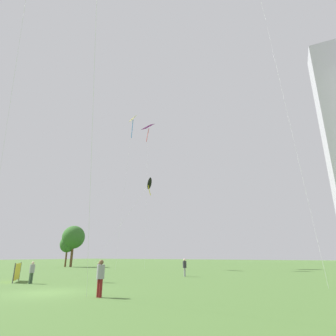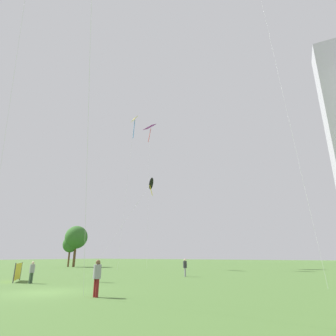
{
  "view_description": "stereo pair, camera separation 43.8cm",
  "coord_description": "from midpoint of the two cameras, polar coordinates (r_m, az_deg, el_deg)",
  "views": [
    {
      "loc": [
        14.87,
        -10.99,
        2.03
      ],
      "look_at": [
        0.77,
        12.41,
        10.83
      ],
      "focal_mm": 29.15,
      "sensor_mm": 36.0,
      "label": 1
    },
    {
      "loc": [
        15.24,
        -10.76,
        2.03
      ],
      "look_at": [
        0.77,
        12.41,
        10.83
      ],
      "focal_mm": 29.15,
      "sensor_mm": 36.0,
      "label": 2
    }
  ],
  "objects": [
    {
      "name": "person_standing_3",
      "position": [
        24.83,
        -27.04,
        -18.6
      ],
      "size": [
        0.35,
        0.35,
        1.6
      ],
      "rotation": [
        0.0,
        0.0,
        4.73
      ],
      "color": "#3F593F",
      "rests_on": "ground"
    },
    {
      "name": "ground",
      "position": [
        18.68,
        -24.96,
        -22.58
      ],
      "size": [
        280.0,
        280.0,
        0.0
      ],
      "primitive_type": "plane",
      "color": "#476B30"
    },
    {
      "name": "event_banner",
      "position": [
        27.08,
        -29.42,
        -18.35
      ],
      "size": [
        2.06,
        1.78,
        1.48
      ],
      "color": "#4C4C4C",
      "rests_on": "ground"
    },
    {
      "name": "kite_flying_3",
      "position": [
        59.36,
        -4.48,
        8.4
      ],
      "size": [
        4.3,
        5.47,
        29.39
      ],
      "color": "silver",
      "rests_on": "ground"
    },
    {
      "name": "kite_flying_5",
      "position": [
        47.03,
        -4.17,
        -3.27
      ],
      "size": [
        8.99,
        6.16,
        14.85
      ],
      "color": "silver",
      "rests_on": "ground"
    },
    {
      "name": "park_tree_2",
      "position": [
        58.05,
        -20.49,
        -14.7
      ],
      "size": [
        2.81,
        2.81,
        5.73
      ],
      "color": "brown",
      "rests_on": "ground"
    },
    {
      "name": "person_standing_2",
      "position": [
        24.1,
        -14.74,
        -19.99
      ],
      "size": [
        0.35,
        0.35,
        1.57
      ],
      "rotation": [
        0.0,
        0.0,
        2.86
      ],
      "color": "gray",
      "rests_on": "ground"
    },
    {
      "name": "kite_flying_0",
      "position": [
        53.9,
        -7.71,
        9.63
      ],
      "size": [
        1.59,
        4.23,
        28.16
      ],
      "color": "silver",
      "rests_on": "ground"
    },
    {
      "name": "person_standing_0",
      "position": [
        15.7,
        -14.77,
        -20.89
      ],
      "size": [
        0.4,
        0.4,
        1.82
      ],
      "rotation": [
        0.0,
        0.0,
        2.97
      ],
      "color": "maroon",
      "rests_on": "ground"
    },
    {
      "name": "person_standing_1",
      "position": [
        29.8,
        3.05,
        -19.83
      ],
      "size": [
        0.38,
        0.38,
        1.73
      ],
      "rotation": [
        0.0,
        0.0,
        1.98
      ],
      "color": "gray",
      "rests_on": "ground"
    },
    {
      "name": "park_tree_0",
      "position": [
        57.74,
        -19.36,
        -13.52
      ],
      "size": [
        4.26,
        4.26,
        7.64
      ],
      "color": "brown",
      "rests_on": "ground"
    }
  ]
}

